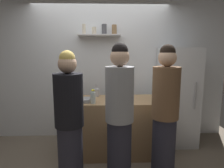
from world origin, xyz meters
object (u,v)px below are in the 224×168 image
(refrigerator, at_px, (177,96))
(person_blonde, at_px, (69,122))
(person_grey_hoodie, at_px, (119,117))
(person_brown_jacket, at_px, (165,114))
(wine_bottle_pale_glass, at_px, (113,93))
(water_bottle_plastic, at_px, (93,97))
(baking_pan, at_px, (79,100))
(utensil_holder, at_px, (96,93))
(wine_bottle_amber_glass, at_px, (78,89))

(refrigerator, xyz_separation_m, person_blonde, (-1.72, -1.18, -0.03))
(person_grey_hoodie, xyz_separation_m, person_brown_jacket, (0.59, 0.10, -0.01))
(refrigerator, relative_size, wine_bottle_pale_glass, 5.33)
(wine_bottle_pale_glass, height_order, person_blonde, person_blonde)
(refrigerator, distance_m, water_bottle_plastic, 1.59)
(refrigerator, height_order, person_grey_hoodie, person_grey_hoodie)
(baking_pan, xyz_separation_m, person_blonde, (-0.02, -0.71, -0.09))
(baking_pan, height_order, water_bottle_plastic, water_bottle_plastic)
(person_blonde, height_order, person_brown_jacket, person_brown_jacket)
(baking_pan, height_order, person_grey_hoodie, person_grey_hoodie)
(utensil_holder, xyz_separation_m, wine_bottle_pale_glass, (0.27, -0.31, 0.06))
(baking_pan, height_order, person_brown_jacket, person_brown_jacket)
(wine_bottle_pale_glass, distance_m, wine_bottle_amber_glass, 0.68)
(water_bottle_plastic, bearing_deg, wine_bottle_amber_glass, 119.23)
(refrigerator, bearing_deg, wine_bottle_pale_glass, -160.83)
(baking_pan, distance_m, wine_bottle_pale_glass, 0.53)
(refrigerator, distance_m, wine_bottle_pale_glass, 1.26)
(baking_pan, xyz_separation_m, water_bottle_plastic, (0.22, -0.11, 0.07))
(person_blonde, height_order, person_grey_hoodie, person_grey_hoodie)
(wine_bottle_amber_glass, bearing_deg, person_grey_hoodie, -59.42)
(utensil_holder, height_order, wine_bottle_pale_glass, wine_bottle_pale_glass)
(baking_pan, relative_size, water_bottle_plastic, 1.65)
(refrigerator, xyz_separation_m, water_bottle_plastic, (-1.47, -0.58, 0.13))
(wine_bottle_pale_glass, distance_m, person_grey_hoodie, 0.75)
(wine_bottle_amber_glass, distance_m, person_brown_jacket, 1.58)
(utensil_holder, bearing_deg, person_blonde, -104.23)
(person_brown_jacket, bearing_deg, wine_bottle_pale_glass, -50.03)
(wine_bottle_amber_glass, distance_m, person_grey_hoodie, 1.26)
(refrigerator, bearing_deg, person_grey_hoodie, -134.50)
(wine_bottle_amber_glass, relative_size, water_bottle_plastic, 1.50)
(baking_pan, distance_m, person_blonde, 0.72)
(baking_pan, xyz_separation_m, wine_bottle_pale_glass, (0.52, 0.06, 0.09))
(wine_bottle_pale_glass, bearing_deg, utensil_holder, 130.83)
(person_grey_hoodie, relative_size, person_brown_jacket, 1.01)
(baking_pan, bearing_deg, wine_bottle_amber_glass, 99.56)
(refrigerator, height_order, wine_bottle_amber_glass, refrigerator)
(refrigerator, distance_m, wine_bottle_amber_glass, 1.77)
(utensil_holder, bearing_deg, person_brown_jacket, -46.11)
(person_blonde, xyz_separation_m, person_grey_hoodie, (0.60, 0.04, 0.05))
(person_blonde, bearing_deg, water_bottle_plastic, -11.77)
(refrigerator, height_order, utensil_holder, refrigerator)
(utensil_holder, distance_m, wine_bottle_pale_glass, 0.41)
(refrigerator, relative_size, utensil_holder, 7.91)
(person_grey_hoodie, height_order, person_brown_jacket, person_grey_hoodie)
(refrigerator, height_order, person_brown_jacket, person_brown_jacket)
(wine_bottle_amber_glass, distance_m, water_bottle_plastic, 0.60)
(baking_pan, relative_size, wine_bottle_amber_glass, 1.10)
(wine_bottle_amber_glass, bearing_deg, refrigerator, 1.99)
(wine_bottle_amber_glass, bearing_deg, baking_pan, -80.44)
(water_bottle_plastic, bearing_deg, person_grey_hoodie, -58.20)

